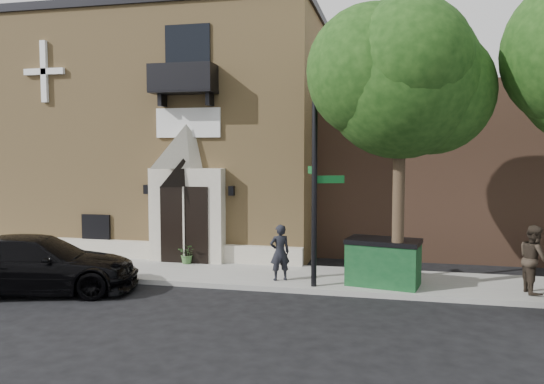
% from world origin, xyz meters
% --- Properties ---
extents(ground, '(120.00, 120.00, 0.00)m').
position_xyz_m(ground, '(0.00, 0.00, 0.00)').
color(ground, black).
rests_on(ground, ground).
extents(sidewalk, '(42.00, 3.00, 0.15)m').
position_xyz_m(sidewalk, '(1.00, 1.50, 0.07)').
color(sidewalk, gray).
rests_on(sidewalk, ground).
extents(church, '(12.20, 11.01, 9.30)m').
position_xyz_m(church, '(-2.99, 7.95, 4.63)').
color(church, '#AA8650').
rests_on(church, ground).
extents(street_tree_left, '(4.97, 4.38, 7.77)m').
position_xyz_m(street_tree_left, '(6.03, 0.35, 5.87)').
color(street_tree_left, '#38281C').
rests_on(street_tree_left, sidewalk).
extents(black_sedan, '(5.90, 3.74, 1.59)m').
position_xyz_m(black_sedan, '(-3.77, -1.46, 0.80)').
color(black_sedan, black).
rests_on(black_sedan, ground).
extents(street_sign, '(1.11, 0.88, 5.81)m').
position_xyz_m(street_sign, '(3.74, 0.37, 3.08)').
color(street_sign, black).
rests_on(street_sign, sidewalk).
extents(fire_hydrant, '(0.47, 0.37, 0.82)m').
position_xyz_m(fire_hydrant, '(5.95, 0.64, 0.55)').
color(fire_hydrant, '#902400').
rests_on(fire_hydrant, sidewalk).
extents(dumpster, '(2.19, 1.51, 1.32)m').
position_xyz_m(dumpster, '(5.62, 0.91, 0.82)').
color(dumpster, '#103B1B').
rests_on(dumpster, sidewalk).
extents(planter, '(0.63, 0.56, 0.67)m').
position_xyz_m(planter, '(-0.85, 2.38, 0.48)').
color(planter, '#426D36').
rests_on(planter, sidewalk).
extents(pedestrian_near, '(0.72, 0.63, 1.65)m').
position_xyz_m(pedestrian_near, '(2.65, 0.81, 0.97)').
color(pedestrian_near, black).
rests_on(pedestrian_near, sidewalk).
extents(pedestrian_far, '(0.81, 0.97, 1.83)m').
position_xyz_m(pedestrian_far, '(9.55, 0.95, 1.06)').
color(pedestrian_far, '#332A21').
rests_on(pedestrian_far, sidewalk).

